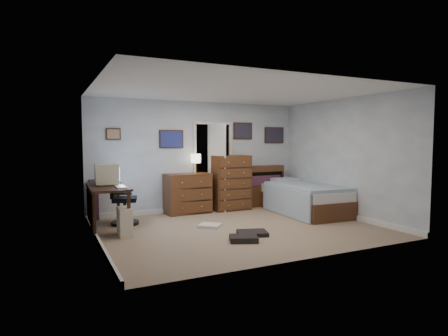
{
  "coord_description": "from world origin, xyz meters",
  "views": [
    {
      "loc": [
        -3.19,
        -6.01,
        1.61
      ],
      "look_at": [
        -0.16,
        0.3,
        1.1
      ],
      "focal_mm": 30.0,
      "sensor_mm": 36.0,
      "label": 1
    }
  ],
  "objects_px": {
    "computer_desk": "(102,196)",
    "bed": "(304,198)",
    "tall_dresser": "(231,183)",
    "office_chair": "(121,203)",
    "low_dresser": "(188,193)"
  },
  "relations": [
    {
      "from": "computer_desk",
      "to": "tall_dresser",
      "type": "distance_m",
      "value": 3.11
    },
    {
      "from": "computer_desk",
      "to": "bed",
      "type": "xyz_separation_m",
      "value": [
        4.28,
        -0.27,
        -0.28
      ]
    },
    {
      "from": "office_chair",
      "to": "bed",
      "type": "height_order",
      "value": "office_chair"
    },
    {
      "from": "computer_desk",
      "to": "office_chair",
      "type": "xyz_separation_m",
      "value": [
        0.4,
        0.31,
        -0.2
      ]
    },
    {
      "from": "office_chair",
      "to": "bed",
      "type": "bearing_deg",
      "value": 6.75
    },
    {
      "from": "low_dresser",
      "to": "bed",
      "type": "height_order",
      "value": "low_dresser"
    },
    {
      "from": "tall_dresser",
      "to": "computer_desk",
      "type": "bearing_deg",
      "value": -165.01
    },
    {
      "from": "office_chair",
      "to": "low_dresser",
      "type": "relative_size",
      "value": 1.08
    },
    {
      "from": "tall_dresser",
      "to": "bed",
      "type": "distance_m",
      "value": 1.71
    },
    {
      "from": "low_dresser",
      "to": "bed",
      "type": "xyz_separation_m",
      "value": [
        2.33,
        -1.11,
        -0.11
      ]
    },
    {
      "from": "tall_dresser",
      "to": "low_dresser",
      "type": "bearing_deg",
      "value": 178.37
    },
    {
      "from": "computer_desk",
      "to": "bed",
      "type": "bearing_deg",
      "value": -1.32
    },
    {
      "from": "office_chair",
      "to": "low_dresser",
      "type": "xyz_separation_m",
      "value": [
        1.54,
        0.53,
        0.03
      ]
    },
    {
      "from": "bed",
      "to": "low_dresser",
      "type": "bearing_deg",
      "value": 157.33
    },
    {
      "from": "computer_desk",
      "to": "bed",
      "type": "distance_m",
      "value": 4.3
    }
  ]
}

